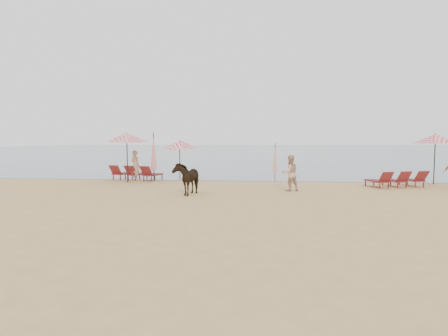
% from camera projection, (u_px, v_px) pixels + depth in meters
% --- Properties ---
extents(ground, '(120.00, 120.00, 0.00)m').
position_uv_depth(ground, '(207.00, 221.00, 10.36)').
color(ground, tan).
rests_on(ground, ground).
extents(sea, '(160.00, 140.00, 0.06)m').
position_uv_depth(sea, '(254.00, 149.00, 89.76)').
color(sea, '#51606B').
rests_on(sea, ground).
extents(lounger_cluster_left, '(2.90, 2.16, 0.57)m').
position_uv_depth(lounger_cluster_left, '(136.00, 173.00, 20.89)').
color(lounger_cluster_left, maroon).
rests_on(lounger_cluster_left, ground).
extents(lounger_cluster_right, '(2.82, 2.19, 0.54)m').
position_uv_depth(lounger_cluster_right, '(397.00, 179.00, 17.70)').
color(lounger_cluster_right, maroon).
rests_on(lounger_cluster_right, ground).
extents(umbrella_open_left_a, '(2.31, 2.31, 2.63)m').
position_uv_depth(umbrella_open_left_a, '(127.00, 138.00, 19.65)').
color(umbrella_open_left_a, black).
rests_on(umbrella_open_left_a, ground).
extents(umbrella_open_left_b, '(1.83, 1.87, 2.33)m').
position_uv_depth(umbrella_open_left_b, '(180.00, 144.00, 20.93)').
color(umbrella_open_left_b, black).
rests_on(umbrella_open_left_b, ground).
extents(umbrella_open_right, '(2.10, 2.10, 2.56)m').
position_uv_depth(umbrella_open_right, '(435.00, 139.00, 18.65)').
color(umbrella_open_right, black).
rests_on(umbrella_open_right, ground).
extents(umbrella_closed_left, '(0.32, 0.32, 2.62)m').
position_uv_depth(umbrella_closed_left, '(154.00, 151.00, 20.34)').
color(umbrella_closed_left, black).
rests_on(umbrella_closed_left, ground).
extents(umbrella_closed_right, '(0.25, 0.25, 2.06)m').
position_uv_depth(umbrella_closed_right, '(275.00, 158.00, 20.10)').
color(umbrella_closed_right, black).
rests_on(umbrella_closed_right, ground).
extents(cow, '(0.98, 1.69, 1.35)m').
position_uv_depth(cow, '(187.00, 178.00, 15.39)').
color(cow, black).
rests_on(cow, ground).
extents(beachgoer_left, '(0.73, 0.66, 1.67)m').
position_uv_depth(beachgoer_left, '(135.00, 166.00, 20.49)').
color(beachgoer_left, tan).
rests_on(beachgoer_left, ground).
extents(beachgoer_right_a, '(0.95, 0.86, 1.58)m').
position_uv_depth(beachgoer_right_a, '(290.00, 173.00, 16.42)').
color(beachgoer_right_a, tan).
rests_on(beachgoer_right_a, ground).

